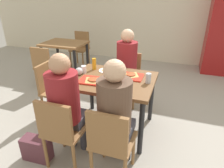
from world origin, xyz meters
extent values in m
cube|color=#9E998E|center=(0.00, 0.00, -0.01)|extent=(10.00, 10.00, 0.02)
cube|color=beige|center=(0.00, 3.20, 1.40)|extent=(10.00, 0.10, 2.80)
cube|color=brown|center=(0.00, 0.00, 0.73)|extent=(1.06, 0.85, 0.04)
cylinder|color=black|center=(-0.47, -0.37, 0.36)|extent=(0.06, 0.06, 0.71)
cylinder|color=black|center=(0.47, -0.37, 0.36)|extent=(0.06, 0.06, 0.71)
cylinder|color=black|center=(-0.47, 0.37, 0.36)|extent=(0.06, 0.06, 0.71)
cylinder|color=black|center=(0.47, 0.37, 0.36)|extent=(0.06, 0.06, 0.71)
cube|color=olive|center=(-0.27, -0.73, 0.43)|extent=(0.40, 0.40, 0.03)
cube|color=olive|center=(-0.27, -0.91, 0.64)|extent=(0.38, 0.04, 0.40)
cylinder|color=olive|center=(-0.44, -0.56, 0.21)|extent=(0.04, 0.04, 0.41)
cylinder|color=olive|center=(-0.10, -0.56, 0.21)|extent=(0.04, 0.04, 0.41)
cylinder|color=olive|center=(-0.44, -0.90, 0.21)|extent=(0.04, 0.04, 0.41)
cylinder|color=olive|center=(-0.10, -0.90, 0.21)|extent=(0.04, 0.04, 0.41)
cube|color=olive|center=(0.27, -0.73, 0.43)|extent=(0.40, 0.40, 0.03)
cube|color=olive|center=(0.27, -0.91, 0.64)|extent=(0.38, 0.04, 0.40)
cylinder|color=olive|center=(0.10, -0.56, 0.21)|extent=(0.04, 0.04, 0.41)
cylinder|color=olive|center=(0.44, -0.56, 0.21)|extent=(0.04, 0.04, 0.41)
cylinder|color=olive|center=(0.10, -0.90, 0.21)|extent=(0.04, 0.04, 0.41)
cube|color=olive|center=(0.00, 0.73, 0.43)|extent=(0.40, 0.40, 0.03)
cube|color=olive|center=(0.00, 0.91, 0.64)|extent=(0.38, 0.04, 0.40)
cylinder|color=olive|center=(0.17, 0.56, 0.21)|extent=(0.04, 0.04, 0.41)
cylinder|color=olive|center=(-0.17, 0.56, 0.21)|extent=(0.04, 0.04, 0.41)
cylinder|color=olive|center=(0.17, 0.90, 0.21)|extent=(0.04, 0.04, 0.41)
cylinder|color=olive|center=(-0.17, 0.90, 0.21)|extent=(0.04, 0.04, 0.41)
cube|color=olive|center=(-0.83, 0.00, 0.43)|extent=(0.40, 0.40, 0.03)
cube|color=olive|center=(-1.01, 0.00, 0.64)|extent=(0.04, 0.38, 0.40)
cylinder|color=olive|center=(-0.66, 0.17, 0.21)|extent=(0.04, 0.04, 0.41)
cylinder|color=olive|center=(-0.66, -0.17, 0.21)|extent=(0.04, 0.04, 0.41)
cylinder|color=olive|center=(-1.00, 0.17, 0.21)|extent=(0.04, 0.04, 0.41)
cylinder|color=olive|center=(-1.00, -0.17, 0.21)|extent=(0.04, 0.04, 0.41)
cylinder|color=#383842|center=(-0.35, -0.50, 0.22)|extent=(0.10, 0.10, 0.44)
cylinder|color=#383842|center=(-0.19, -0.50, 0.22)|extent=(0.10, 0.10, 0.44)
cube|color=#383842|center=(-0.27, -0.60, 0.49)|extent=(0.32, 0.28, 0.10)
cylinder|color=maroon|center=(-0.27, -0.71, 0.80)|extent=(0.32, 0.32, 0.52)
sphere|color=tan|center=(-0.27, -0.71, 1.15)|extent=(0.20, 0.20, 0.20)
cylinder|color=#383842|center=(0.19, -0.50, 0.22)|extent=(0.10, 0.10, 0.44)
cylinder|color=#383842|center=(0.35, -0.50, 0.22)|extent=(0.10, 0.10, 0.44)
cube|color=#383842|center=(0.27, -0.60, 0.49)|extent=(0.32, 0.28, 0.10)
cylinder|color=brown|center=(0.27, -0.71, 0.80)|extent=(0.32, 0.32, 0.52)
sphere|color=#DBAD89|center=(0.27, -0.71, 1.15)|extent=(0.20, 0.20, 0.20)
cylinder|color=#383842|center=(0.08, 0.50, 0.22)|extent=(0.10, 0.10, 0.44)
cylinder|color=#383842|center=(-0.08, 0.50, 0.22)|extent=(0.10, 0.10, 0.44)
cube|color=#383842|center=(0.00, 0.60, 0.49)|extent=(0.32, 0.28, 0.10)
cylinder|color=maroon|center=(0.00, 0.71, 0.80)|extent=(0.32, 0.32, 0.52)
sphere|color=#DBAD89|center=(0.00, 0.71, 1.15)|extent=(0.20, 0.20, 0.20)
cube|color=red|center=(-0.19, -0.15, 0.76)|extent=(0.38, 0.28, 0.02)
cube|color=red|center=(0.19, 0.13, 0.76)|extent=(0.36, 0.26, 0.02)
cylinder|color=white|center=(-0.16, 0.23, 0.75)|extent=(0.22, 0.22, 0.01)
cylinder|color=white|center=(0.16, -0.23, 0.75)|extent=(0.22, 0.22, 0.01)
pyramid|color=tan|center=(-0.19, -0.16, 0.77)|extent=(0.26, 0.25, 0.01)
ellipsoid|color=#B74723|center=(-0.19, -0.16, 0.78)|extent=(0.18, 0.18, 0.01)
pyramid|color=tan|center=(0.21, 0.15, 0.77)|extent=(0.21, 0.23, 0.01)
ellipsoid|color=#B74723|center=(0.21, 0.15, 0.78)|extent=(0.15, 0.16, 0.01)
pyramid|color=#DBAD60|center=(-0.14, 0.25, 0.76)|extent=(0.27, 0.28, 0.01)
ellipsoid|color=#4C7233|center=(-0.14, 0.25, 0.77)|extent=(0.19, 0.20, 0.01)
cylinder|color=white|center=(-0.03, 0.36, 0.80)|extent=(0.07, 0.07, 0.10)
cylinder|color=white|center=(0.03, -0.36, 0.80)|extent=(0.07, 0.07, 0.10)
cylinder|color=white|center=(-0.43, 0.06, 0.80)|extent=(0.07, 0.07, 0.10)
cylinder|color=#B7BCC6|center=(0.45, 0.02, 0.81)|extent=(0.07, 0.07, 0.12)
cylinder|color=orange|center=(-0.35, 0.23, 0.83)|extent=(0.06, 0.06, 0.16)
sphere|color=silver|center=(-0.45, -0.02, 0.80)|extent=(0.10, 0.10, 0.10)
cube|color=#592D38|center=(-0.62, -0.83, 0.14)|extent=(0.33, 0.18, 0.28)
cube|color=maroon|center=(1.64, 2.85, 0.95)|extent=(0.70, 0.60, 1.90)
cube|color=olive|center=(-1.60, 1.50, 0.73)|extent=(0.90, 0.70, 0.04)
cylinder|color=black|center=(-1.99, 1.21, 0.36)|extent=(0.06, 0.06, 0.71)
cylinder|color=black|center=(-1.21, 1.21, 0.36)|extent=(0.06, 0.06, 0.71)
cylinder|color=black|center=(-1.99, 1.79, 0.36)|extent=(0.06, 0.06, 0.71)
cylinder|color=black|center=(-1.21, 1.79, 0.36)|extent=(0.06, 0.06, 0.71)
cube|color=olive|center=(-1.60, 0.85, 0.43)|extent=(0.40, 0.40, 0.03)
cube|color=olive|center=(-1.60, 0.67, 0.64)|extent=(0.38, 0.04, 0.40)
cylinder|color=olive|center=(-1.77, 1.02, 0.21)|extent=(0.04, 0.04, 0.41)
cylinder|color=olive|center=(-1.43, 1.02, 0.21)|extent=(0.04, 0.04, 0.41)
cylinder|color=olive|center=(-1.77, 0.68, 0.21)|extent=(0.04, 0.04, 0.41)
cylinder|color=olive|center=(-1.43, 0.68, 0.21)|extent=(0.04, 0.04, 0.41)
cube|color=olive|center=(-1.60, 2.15, 0.43)|extent=(0.40, 0.40, 0.03)
cube|color=olive|center=(-1.60, 2.33, 0.64)|extent=(0.38, 0.04, 0.40)
cylinder|color=olive|center=(-1.43, 1.98, 0.21)|extent=(0.04, 0.04, 0.41)
cylinder|color=olive|center=(-1.77, 1.98, 0.21)|extent=(0.04, 0.04, 0.41)
cylinder|color=olive|center=(-1.43, 2.32, 0.21)|extent=(0.04, 0.04, 0.41)
cylinder|color=olive|center=(-1.77, 2.32, 0.21)|extent=(0.04, 0.04, 0.41)
camera|label=1|loc=(0.75, -2.19, 1.76)|focal=32.05mm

